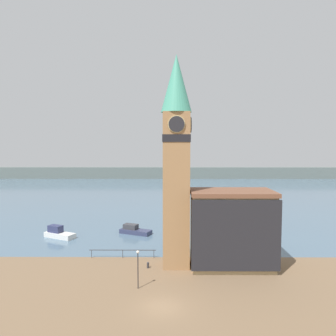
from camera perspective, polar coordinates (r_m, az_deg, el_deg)
ground_plane at (r=33.46m, az=-1.02°, el=-23.05°), size 160.00×160.00×0.00m
water at (r=104.42m, az=-0.10°, el=-4.18°), size 160.00×120.00×0.00m
far_shoreline at (r=143.86m, az=0.01°, el=-0.85°), size 180.00×3.00×5.00m
pier_railing at (r=45.82m, az=-7.90°, el=-14.11°), size 9.01×0.08×1.09m
clock_tower at (r=40.35m, az=1.45°, el=2.23°), size 3.76×3.76×26.13m
pier_building at (r=42.10m, az=11.02°, el=-10.31°), size 10.36×6.15×9.58m
boat_near at (r=57.20m, az=-5.88°, el=-10.73°), size 5.73×3.97×1.56m
boat_far at (r=57.56m, az=-18.52°, el=-10.71°), size 5.54×3.99×1.92m
mooring_bollard_near at (r=42.24m, az=-3.51°, el=-16.46°), size 0.29×0.29×0.75m
lamp_post at (r=36.07m, az=-5.26°, el=-16.01°), size 0.32×0.32×4.12m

